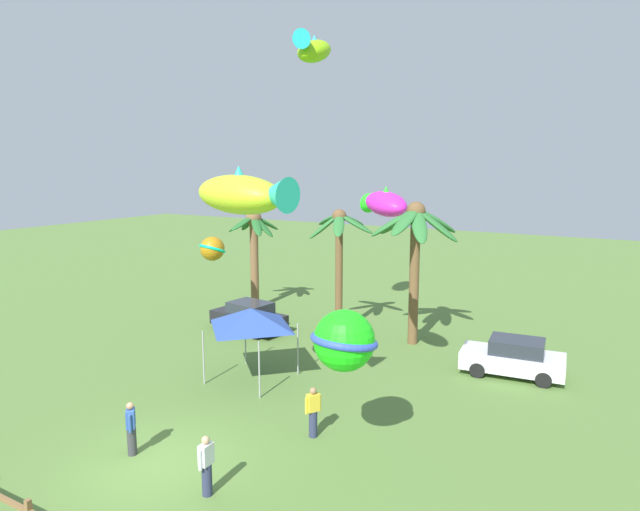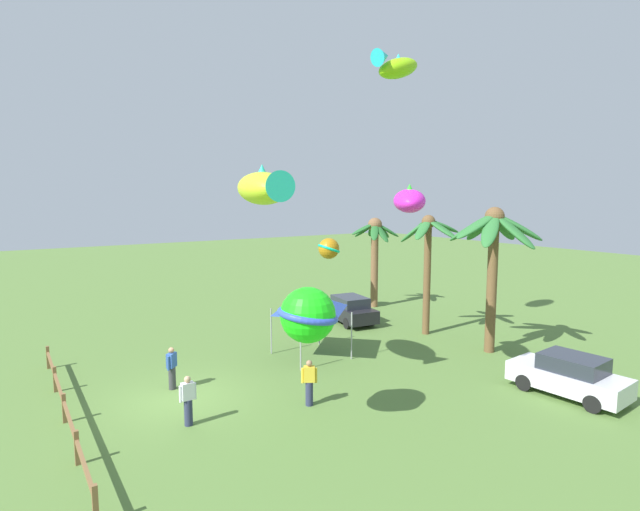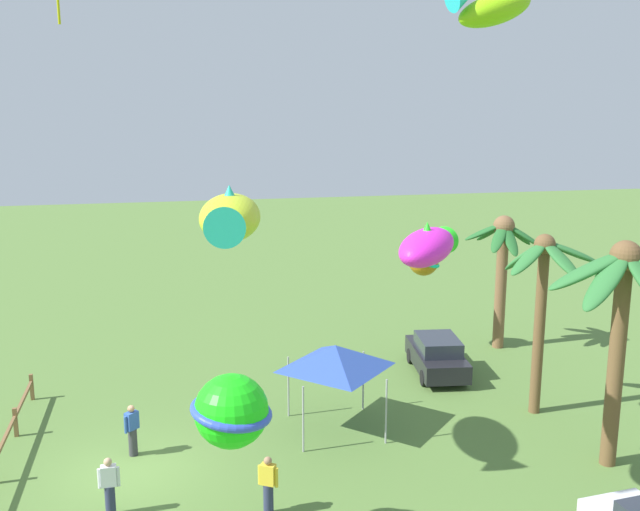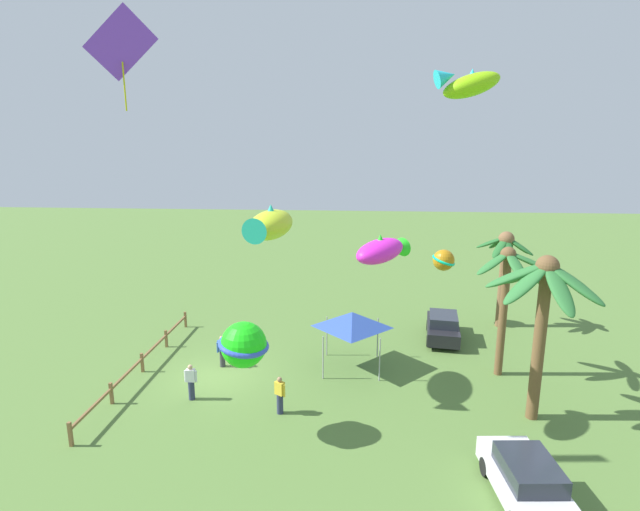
{
  "view_description": "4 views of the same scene",
  "coord_description": "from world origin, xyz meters",
  "px_view_note": "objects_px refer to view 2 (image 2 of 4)",
  "views": [
    {
      "loc": [
        10.98,
        -10.08,
        8.23
      ],
      "look_at": [
        1.42,
        6.73,
        5.07
      ],
      "focal_mm": 30.79,
      "sensor_mm": 36.0,
      "label": 1
    },
    {
      "loc": [
        16.78,
        -5.01,
        7.11
      ],
      "look_at": [
        0.92,
        5.31,
        4.85
      ],
      "focal_mm": 27.75,
      "sensor_mm": 36.0,
      "label": 2
    },
    {
      "loc": [
        19.43,
        1.28,
        10.25
      ],
      "look_at": [
        1.29,
        5.25,
        6.35
      ],
      "focal_mm": 40.01,
      "sensor_mm": 36.0,
      "label": 3
    },
    {
      "loc": [
        20.54,
        6.55,
        10.61
      ],
      "look_at": [
        1.75,
        5.04,
        6.32
      ],
      "focal_mm": 27.14,
      "sensor_mm": 36.0,
      "label": 4
    }
  ],
  "objects_px": {
    "parked_car_0": "(569,376)",
    "kite_ball_4": "(329,249)",
    "palm_tree_1": "(375,242)",
    "palm_tree_2": "(493,241)",
    "festival_tent": "(311,302)",
    "kite_fish_1": "(264,187)",
    "palm_tree_0": "(428,245)",
    "kite_ball_5": "(308,315)",
    "kite_fish_2": "(396,66)",
    "spectator_1": "(309,382)",
    "kite_fish_0": "(409,201)",
    "spectator_0": "(172,368)",
    "spectator_2": "(188,400)",
    "parked_car_1": "(349,309)"
  },
  "relations": [
    {
      "from": "kite_fish_2",
      "to": "kite_ball_5",
      "type": "distance_m",
      "value": 14.14
    },
    {
      "from": "kite_fish_2",
      "to": "kite_ball_5",
      "type": "bearing_deg",
      "value": -55.17
    },
    {
      "from": "palm_tree_1",
      "to": "kite_ball_4",
      "type": "xyz_separation_m",
      "value": [
        -0.1,
        -3.49,
        -0.21
      ]
    },
    {
      "from": "spectator_1",
      "to": "kite_fish_0",
      "type": "height_order",
      "value": "kite_fish_0"
    },
    {
      "from": "parked_car_0",
      "to": "kite_fish_0",
      "type": "relative_size",
      "value": 1.58
    },
    {
      "from": "spectator_1",
      "to": "kite_fish_1",
      "type": "xyz_separation_m",
      "value": [
        -1.97,
        -0.63,
        6.61
      ]
    },
    {
      "from": "parked_car_1",
      "to": "kite_fish_0",
      "type": "bearing_deg",
      "value": -23.86
    },
    {
      "from": "palm_tree_2",
      "to": "kite_ball_4",
      "type": "distance_m",
      "value": 10.56
    },
    {
      "from": "kite_fish_1",
      "to": "kite_fish_2",
      "type": "relative_size",
      "value": 1.21
    },
    {
      "from": "palm_tree_0",
      "to": "parked_car_0",
      "type": "height_order",
      "value": "palm_tree_0"
    },
    {
      "from": "palm_tree_0",
      "to": "kite_ball_5",
      "type": "height_order",
      "value": "palm_tree_0"
    },
    {
      "from": "parked_car_0",
      "to": "palm_tree_2",
      "type": "bearing_deg",
      "value": 159.37
    },
    {
      "from": "parked_car_0",
      "to": "kite_ball_4",
      "type": "xyz_separation_m",
      "value": [
        -15.2,
        -0.1,
        3.24
      ]
    },
    {
      "from": "kite_ball_4",
      "to": "spectator_0",
      "type": "bearing_deg",
      "value": -59.58
    },
    {
      "from": "kite_ball_4",
      "to": "kite_ball_5",
      "type": "relative_size",
      "value": 0.72
    },
    {
      "from": "kite_fish_1",
      "to": "kite_fish_2",
      "type": "height_order",
      "value": "kite_fish_2"
    },
    {
      "from": "palm_tree_0",
      "to": "parked_car_0",
      "type": "relative_size",
      "value": 1.53
    },
    {
      "from": "kite_fish_1",
      "to": "kite_ball_4",
      "type": "bearing_deg",
      "value": 135.35
    },
    {
      "from": "kite_fish_1",
      "to": "palm_tree_0",
      "type": "bearing_deg",
      "value": 102.34
    },
    {
      "from": "spectator_1",
      "to": "kite_fish_2",
      "type": "bearing_deg",
      "value": 120.19
    },
    {
      "from": "palm_tree_1",
      "to": "festival_tent",
      "type": "distance_m",
      "value": 10.96
    },
    {
      "from": "parked_car_0",
      "to": "kite_ball_4",
      "type": "distance_m",
      "value": 15.54
    },
    {
      "from": "spectator_0",
      "to": "spectator_2",
      "type": "distance_m",
      "value": 3.23
    },
    {
      "from": "spectator_1",
      "to": "kite_ball_4",
      "type": "bearing_deg",
      "value": 143.12
    },
    {
      "from": "parked_car_1",
      "to": "spectator_2",
      "type": "bearing_deg",
      "value": -57.4
    },
    {
      "from": "palm_tree_2",
      "to": "kite_ball_4",
      "type": "height_order",
      "value": "palm_tree_2"
    },
    {
      "from": "kite_ball_5",
      "to": "kite_ball_4",
      "type": "bearing_deg",
      "value": 143.61
    },
    {
      "from": "spectator_1",
      "to": "kite_fish_0",
      "type": "relative_size",
      "value": 0.62
    },
    {
      "from": "festival_tent",
      "to": "kite_fish_2",
      "type": "relative_size",
      "value": 0.92
    },
    {
      "from": "spectator_2",
      "to": "kite_fish_2",
      "type": "distance_m",
      "value": 17.25
    },
    {
      "from": "parked_car_0",
      "to": "spectator_2",
      "type": "height_order",
      "value": "spectator_2"
    },
    {
      "from": "parked_car_1",
      "to": "spectator_1",
      "type": "height_order",
      "value": "spectator_1"
    },
    {
      "from": "parked_car_1",
      "to": "spectator_1",
      "type": "bearing_deg",
      "value": -43.26
    },
    {
      "from": "kite_fish_1",
      "to": "spectator_1",
      "type": "bearing_deg",
      "value": 17.71
    },
    {
      "from": "palm_tree_2",
      "to": "kite_fish_1",
      "type": "relative_size",
      "value": 1.77
    },
    {
      "from": "palm_tree_2",
      "to": "spectator_2",
      "type": "distance_m",
      "value": 14.65
    },
    {
      "from": "palm_tree_0",
      "to": "festival_tent",
      "type": "relative_size",
      "value": 2.16
    },
    {
      "from": "festival_tent",
      "to": "kite_fish_1",
      "type": "bearing_deg",
      "value": -54.6
    },
    {
      "from": "festival_tent",
      "to": "palm_tree_2",
      "type": "bearing_deg",
      "value": 61.58
    },
    {
      "from": "palm_tree_0",
      "to": "festival_tent",
      "type": "bearing_deg",
      "value": -91.35
    },
    {
      "from": "spectator_1",
      "to": "kite_fish_1",
      "type": "distance_m",
      "value": 6.93
    },
    {
      "from": "parked_car_1",
      "to": "spectator_2",
      "type": "distance_m",
      "value": 13.99
    },
    {
      "from": "palm_tree_2",
      "to": "kite_ball_5",
      "type": "bearing_deg",
      "value": -79.44
    },
    {
      "from": "spectator_0",
      "to": "spectator_1",
      "type": "xyz_separation_m",
      "value": [
        4.0,
        3.5,
        0.0
      ]
    },
    {
      "from": "festival_tent",
      "to": "kite_ball_5",
      "type": "relative_size",
      "value": 1.19
    },
    {
      "from": "spectator_0",
      "to": "kite_fish_0",
      "type": "xyz_separation_m",
      "value": [
        4.55,
        7.42,
        6.14
      ]
    },
    {
      "from": "parked_car_0",
      "to": "parked_car_1",
      "type": "distance_m",
      "value": 12.71
    },
    {
      "from": "parked_car_1",
      "to": "festival_tent",
      "type": "distance_m",
      "value": 6.6
    },
    {
      "from": "spectator_2",
      "to": "kite_fish_0",
      "type": "xyz_separation_m",
      "value": [
        1.34,
        7.86,
        6.14
      ]
    },
    {
      "from": "palm_tree_1",
      "to": "kite_ball_4",
      "type": "height_order",
      "value": "palm_tree_1"
    }
  ]
}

